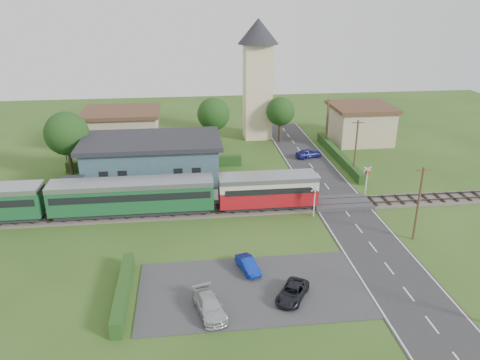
{
  "coord_description": "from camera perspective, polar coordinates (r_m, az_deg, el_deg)",
  "views": [
    {
      "loc": [
        -5.89,
        -41.42,
        20.83
      ],
      "look_at": [
        -0.5,
        4.0,
        2.52
      ],
      "focal_mm": 35.0,
      "sensor_mm": 36.0,
      "label": 1
    }
  ],
  "objects": [
    {
      "name": "tree_b",
      "position": [
        66.45,
        -3.25,
        8.01
      ],
      "size": [
        4.6,
        4.6,
        7.34
      ],
      "color": "#332316",
      "rests_on": "ground"
    },
    {
      "name": "car_park",
      "position": [
        36.29,
        1.45,
        -13.14
      ],
      "size": [
        17.0,
        9.0,
        0.08
      ],
      "primitive_type": "cube",
      "color": "#333335",
      "rests_on": "ground"
    },
    {
      "name": "platform",
      "position": [
        51.14,
        -10.8,
        -2.36
      ],
      "size": [
        30.0,
        3.0,
        0.45
      ],
      "primitive_type": "cube",
      "color": "gray",
      "rests_on": "ground"
    },
    {
      "name": "streetlamp_east",
      "position": [
        74.01,
        10.74,
        7.52
      ],
      "size": [
        0.3,
        0.3,
        5.15
      ],
      "color": "#3F3F47",
      "rests_on": "ground"
    },
    {
      "name": "crossing_deck",
      "position": [
        50.62,
        12.18,
        -2.73
      ],
      "size": [
        6.2,
        3.4,
        0.45
      ],
      "primitive_type": "cube",
      "color": "#333335",
      "rests_on": "ground"
    },
    {
      "name": "tree_a",
      "position": [
        59.24,
        -20.38,
        5.32
      ],
      "size": [
        5.2,
        5.2,
        8.0
      ],
      "color": "#332316",
      "rests_on": "ground"
    },
    {
      "name": "car_park_dark",
      "position": [
        35.21,
        6.4,
        -13.45
      ],
      "size": [
        3.31,
        3.94,
        1.0
      ],
      "primitive_type": "imported",
      "rotation": [
        0.0,
        0.0,
        -0.55
      ],
      "color": "black",
      "rests_on": "car_park"
    },
    {
      "name": "house_west",
      "position": [
        69.43,
        -14.15,
        6.09
      ],
      "size": [
        10.8,
        8.8,
        5.5
      ],
      "color": "tan",
      "rests_on": "ground"
    },
    {
      "name": "utility_pole_c",
      "position": [
        57.83,
        13.93,
        3.85
      ],
      "size": [
        1.4,
        0.22,
        7.0
      ],
      "color": "#473321",
      "rests_on": "ground"
    },
    {
      "name": "church_tower",
      "position": [
        71.07,
        2.18,
        13.21
      ],
      "size": [
        6.0,
        6.0,
        17.6
      ],
      "color": "beige",
      "rests_on": "ground"
    },
    {
      "name": "railway_track",
      "position": [
        48.47,
        0.87,
        -3.5
      ],
      "size": [
        76.0,
        3.2,
        0.49
      ],
      "color": "#4C443D",
      "rests_on": "ground"
    },
    {
      "name": "road",
      "position": [
        49.0,
        12.88,
        -3.9
      ],
      "size": [
        6.0,
        70.0,
        0.05
      ],
      "primitive_type": "cube",
      "color": "#28282B",
      "rests_on": "ground"
    },
    {
      "name": "equipment_hut",
      "position": [
        51.81,
        -19.77,
        -1.16
      ],
      "size": [
        2.3,
        2.3,
        2.55
      ],
      "color": "beige",
      "rests_on": "platform"
    },
    {
      "name": "station_building",
      "position": [
        55.62,
        -10.64,
        2.39
      ],
      "size": [
        16.0,
        9.0,
        5.3
      ],
      "color": "#405F6C",
      "rests_on": "ground"
    },
    {
      "name": "car_park_silver",
      "position": [
        33.65,
        -3.75,
        -15.04
      ],
      "size": [
        2.6,
        4.4,
        1.2
      ],
      "primitive_type": "imported",
      "rotation": [
        0.0,
        0.0,
        0.24
      ],
      "color": "#B5B7B9",
      "rests_on": "car_park"
    },
    {
      "name": "tree_c",
      "position": [
        69.76,
        4.96,
        8.32
      ],
      "size": [
        4.2,
        4.2,
        6.78
      ],
      "color": "#332316",
      "rests_on": "ground"
    },
    {
      "name": "train",
      "position": [
        48.07,
        -16.73,
        -2.0
      ],
      "size": [
        43.2,
        2.9,
        3.4
      ],
      "color": "#232328",
      "rests_on": "ground"
    },
    {
      "name": "car_on_road",
      "position": [
        64.15,
        8.36,
        3.25
      ],
      "size": [
        3.82,
        2.37,
        1.21
      ],
      "primitive_type": "imported",
      "rotation": [
        0.0,
        0.0,
        1.85
      ],
      "color": "navy",
      "rests_on": "road"
    },
    {
      "name": "ground",
      "position": [
        46.74,
        1.19,
        -4.66
      ],
      "size": [
        120.0,
        120.0,
        0.0
      ],
      "primitive_type": "plane",
      "color": "#2D4C19"
    },
    {
      "name": "utility_pole_d",
      "position": [
        68.72,
        10.54,
        6.95
      ],
      "size": [
        1.4,
        0.22,
        7.0
      ],
      "color": "#473321",
      "rests_on": "ground"
    },
    {
      "name": "hedge_carpark",
      "position": [
        36.07,
        -14.07,
        -13.06
      ],
      "size": [
        0.8,
        9.0,
        1.2
      ],
      "primitive_type": "cube",
      "color": "#193814",
      "rests_on": "ground"
    },
    {
      "name": "car_park_blue",
      "position": [
        38.05,
        0.98,
        -10.31
      ],
      "size": [
        1.88,
        3.3,
        1.03
      ],
      "primitive_type": "imported",
      "rotation": [
        0.0,
        0.0,
        0.27
      ],
      "color": "#0A2498",
      "rests_on": "car_park"
    },
    {
      "name": "hedge_roadside",
      "position": [
        64.11,
        11.88,
        2.94
      ],
      "size": [
        0.8,
        18.0,
        1.2
      ],
      "primitive_type": "cube",
      "color": "#193814",
      "rests_on": "ground"
    },
    {
      "name": "crossing_signal_far",
      "position": [
        53.18,
        15.22,
        0.44
      ],
      "size": [
        0.84,
        0.28,
        3.28
      ],
      "color": "silver",
      "rests_on": "ground"
    },
    {
      "name": "hedge_station",
      "position": [
        60.53,
        -10.27,
        1.98
      ],
      "size": [
        22.0,
        0.8,
        1.3
      ],
      "primitive_type": "cube",
      "color": "#193814",
      "rests_on": "ground"
    },
    {
      "name": "crossing_signal_near",
      "position": [
        46.72,
        9.09,
        -2.06
      ],
      "size": [
        0.84,
        0.28,
        3.28
      ],
      "color": "silver",
      "rests_on": "ground"
    },
    {
      "name": "utility_pole_b",
      "position": [
        44.21,
        20.93,
        -2.62
      ],
      "size": [
        1.4,
        0.22,
        7.0
      ],
      "color": "#473321",
      "rests_on": "ground"
    },
    {
      "name": "streetlamp_west",
      "position": [
        65.94,
        -20.7,
        4.73
      ],
      "size": [
        0.3,
        0.3,
        5.15
      ],
      "color": "#3F3F47",
      "rests_on": "ground"
    },
    {
      "name": "pedestrian_far",
      "position": [
        50.88,
        -16.25,
        -1.58
      ],
      "size": [
        0.71,
        0.91,
        1.86
      ],
      "primitive_type": "imported",
      "rotation": [
        0.0,
        0.0,
        1.57
      ],
      "color": "gray",
      "rests_on": "platform"
    },
    {
      "name": "pedestrian_near",
      "position": [
        50.04,
        -3.81,
        -1.32
      ],
      "size": [
        0.63,
        0.49,
        1.53
      ],
      "primitive_type": "imported",
      "rotation": [
        0.0,
        0.0,
        3.39
      ],
      "color": "gray",
      "rests_on": "platform"
    },
    {
      "name": "house_east",
      "position": [
        72.63,
        14.45,
        6.74
      ],
      "size": [
        8.8,
        8.8,
        5.5
      ],
      "color": "tan",
      "rests_on": "ground"
    }
  ]
}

